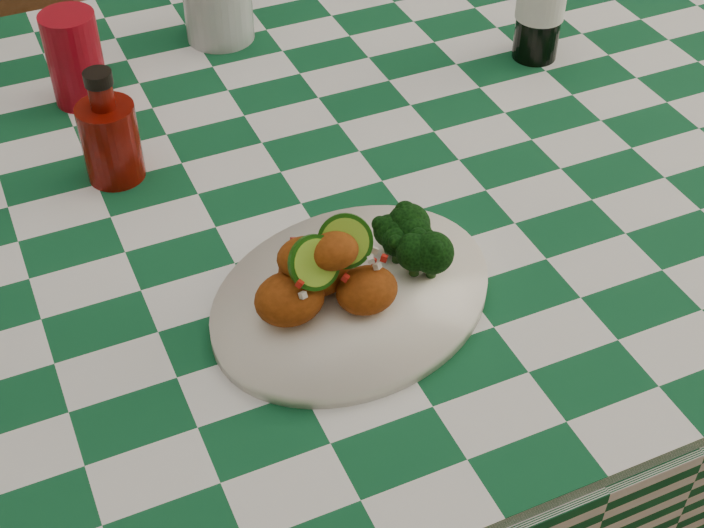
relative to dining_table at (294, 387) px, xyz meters
name	(u,v)px	position (x,y,z in m)	size (l,w,h in m)	color
dining_table	(294,387)	(0.00, 0.00, 0.00)	(1.66, 1.06, 0.79)	#104F2A
plate	(352,297)	(-0.01, -0.24, 0.40)	(0.31, 0.24, 0.02)	white
fried_chicken_pile	(331,267)	(-0.04, -0.24, 0.45)	(0.13, 0.10, 0.08)	#923C0E
broccoli_side	(416,244)	(0.06, -0.23, 0.44)	(0.07, 0.07, 0.05)	black
red_tumbler	(75,58)	(-0.18, 0.25, 0.45)	(0.07, 0.07, 0.12)	maroon
ketchup_bottle	(108,126)	(-0.18, 0.07, 0.46)	(0.07, 0.07, 0.14)	#5E0A04
wooden_chair_left	(32,132)	(-0.23, 0.70, 0.07)	(0.42, 0.44, 0.92)	#472814
wooden_chair_right	(310,44)	(0.33, 0.74, 0.10)	(0.45, 0.47, 0.99)	#472814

